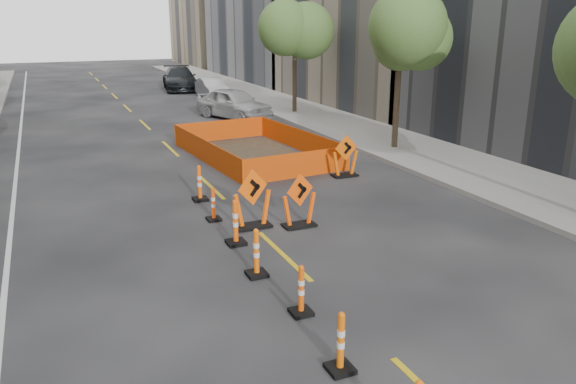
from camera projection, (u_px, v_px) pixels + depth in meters
name	position (u px, v px, depth m)	size (l,w,h in m)	color
ground_plane	(376.00, 343.00, 9.40)	(140.00, 140.00, 0.00)	black
sidewalk_right	(406.00, 147.00, 23.33)	(4.00, 90.00, 0.15)	gray
tree_r_b	(400.00, 36.00, 21.78)	(2.80, 2.80, 5.95)	#382B1E
tree_r_c	(295.00, 31.00, 30.53)	(2.80, 2.80, 5.95)	#382B1E
channelizer_2	(341.00, 342.00, 8.51)	(0.40, 0.40, 1.02)	#D85B09
channelizer_3	(301.00, 290.00, 10.19)	(0.39, 0.39, 0.98)	#DD4D09
channelizer_4	(256.00, 253.00, 11.70)	(0.42, 0.42, 1.06)	#ED5D09
channelizer_5	(235.00, 222.00, 13.35)	(0.44, 0.44, 1.12)	#EE540A
channelizer_6	(213.00, 204.00, 14.97)	(0.37, 0.37, 0.93)	#F0450A
channelizer_7	(200.00, 183.00, 16.59)	(0.43, 0.43, 1.08)	#FF5B0A
chevron_sign_left	(252.00, 199.00, 14.36)	(1.05, 0.63, 1.57)	#FF5C0A
chevron_sign_center	(299.00, 200.00, 14.45)	(0.96, 0.58, 1.44)	#FF520A
chevron_sign_right	(345.00, 156.00, 19.08)	(0.97, 0.58, 1.45)	#E15609
safety_fence	(254.00, 145.00, 21.98)	(4.14, 7.05, 0.88)	#DE560B
parked_car_near	(234.00, 103.00, 30.19)	(1.93, 4.79, 1.63)	#B7B7B9
parked_car_mid	(212.00, 88.00, 37.95)	(1.40, 4.02, 1.33)	#A7A8AD
parked_car_far	(180.00, 79.00, 42.36)	(2.35, 5.78, 1.68)	black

